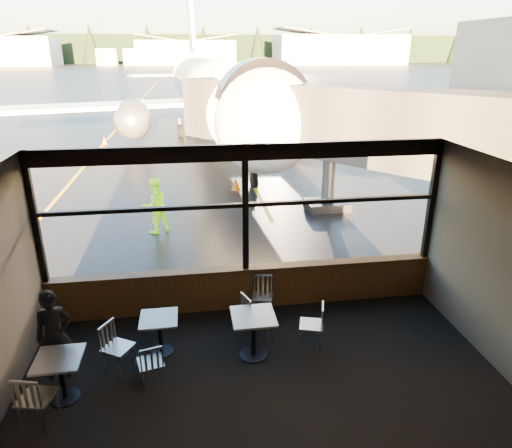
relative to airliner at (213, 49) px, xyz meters
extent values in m
plane|color=black|center=(-0.73, 99.48, -5.23)|extent=(520.00, 520.00, 0.00)
cube|color=black|center=(-0.73, -23.52, -5.22)|extent=(8.00, 6.00, 0.01)
cube|color=#38332D|center=(-0.73, -23.52, -1.73)|extent=(8.00, 6.00, 0.04)
cube|color=#4A2F16|center=(-0.73, -20.52, -4.78)|extent=(8.00, 0.28, 0.90)
cube|color=black|center=(-0.73, -20.52, -1.88)|extent=(8.00, 0.18, 0.30)
cube|color=black|center=(-4.68, -20.52, -3.03)|extent=(0.12, 0.12, 2.60)
cube|color=black|center=(-0.73, -20.52, -3.03)|extent=(0.12, 0.12, 2.60)
cube|color=black|center=(3.22, -20.52, -3.03)|extent=(0.12, 0.12, 2.60)
cube|color=black|center=(-0.73, -20.52, -2.93)|extent=(8.00, 0.10, 0.08)
imported|color=black|center=(-4.09, -22.27, -4.44)|extent=(0.66, 0.52, 1.59)
imported|color=#BFF219|center=(-2.86, -15.82, -4.40)|extent=(1.02, 0.96, 1.67)
cone|color=orange|center=(-0.01, -11.73, -4.99)|extent=(0.35, 0.35, 0.48)
cone|color=orange|center=(-6.64, -1.21, -5.01)|extent=(0.32, 0.32, 0.44)
cylinder|color=silver|center=(-30.73, 161.48, -2.23)|extent=(8.00, 8.00, 6.00)
cylinder|color=silver|center=(-20.73, 161.48, -2.23)|extent=(8.00, 8.00, 6.00)
cylinder|color=silver|center=(-10.73, 161.48, -2.23)|extent=(8.00, 8.00, 6.00)
cube|color=black|center=(-0.73, 189.48, 0.77)|extent=(360.00, 3.00, 12.00)
camera|label=1|loc=(-1.78, -28.99, -0.09)|focal=32.00mm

